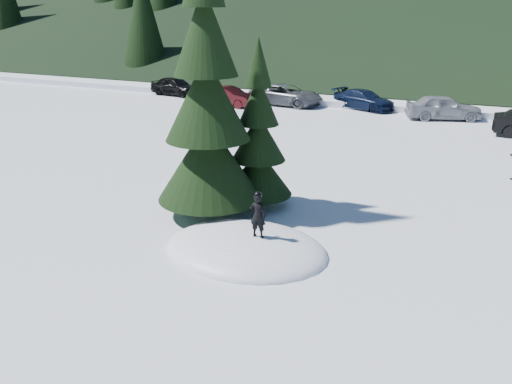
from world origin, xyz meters
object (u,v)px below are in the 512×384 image
at_px(car_3, 364,100).
at_px(spruce_tall, 207,109).
at_px(spruce_short, 258,143).
at_px(car_0, 175,86).
at_px(child_skier, 258,216).
at_px(car_4, 443,107).
at_px(car_2, 286,95).
at_px(car_1, 229,96).

bearing_deg(car_3, spruce_tall, -157.78).
xyz_separation_m(spruce_short, car_3, (-1.53, 19.16, -1.46)).
bearing_deg(car_0, child_skier, -132.48).
bearing_deg(car_3, child_skier, -151.41).
bearing_deg(car_3, car_4, -83.73).
bearing_deg(car_3, car_2, 119.35).
bearing_deg(child_skier, spruce_tall, -39.27).
bearing_deg(car_1, car_3, -67.86).
height_order(spruce_short, car_0, spruce_short).
relative_size(car_2, car_4, 1.19).
bearing_deg(car_4, car_0, 67.50).
height_order(car_1, car_3, car_1).
height_order(car_0, car_2, car_0).
height_order(child_skier, car_1, child_skier).
distance_m(car_0, car_3, 14.79).
distance_m(spruce_short, car_2, 19.63).
bearing_deg(spruce_short, car_3, 94.55).
bearing_deg(car_2, car_3, -76.00).
relative_size(spruce_short, car_4, 1.23).
distance_m(spruce_short, car_1, 19.20).
bearing_deg(car_0, car_1, -103.39).
xyz_separation_m(car_0, car_2, (9.49, -0.30, -0.00)).
bearing_deg(car_0, spruce_short, -130.57).
distance_m(spruce_short, child_skier, 3.71).
bearing_deg(child_skier, spruce_short, -68.11).
bearing_deg(car_3, car_1, 129.50).
bearing_deg(spruce_tall, car_1, 117.50).
relative_size(spruce_short, car_0, 1.27).
relative_size(spruce_tall, car_4, 1.98).
xyz_separation_m(car_0, car_1, (6.13, -2.44, -0.06)).
bearing_deg(spruce_short, spruce_tall, -125.54).
distance_m(spruce_tall, car_3, 20.74).
bearing_deg(child_skier, car_0, -54.72).
bearing_deg(car_2, spruce_short, -154.25).
relative_size(spruce_tall, child_skier, 7.29).
relative_size(car_1, car_2, 0.78).
height_order(spruce_short, car_1, spruce_short).
xyz_separation_m(car_1, car_2, (3.36, 2.14, 0.05)).
distance_m(car_2, car_4, 10.47).
height_order(spruce_tall, car_3, spruce_tall).
xyz_separation_m(spruce_short, car_2, (-6.81, 18.36, -1.39)).
bearing_deg(car_2, car_1, 127.81).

